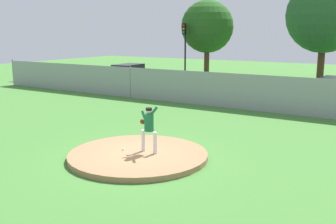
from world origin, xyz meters
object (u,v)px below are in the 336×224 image
at_px(traffic_cone_orange, 248,91).
at_px(parked_car_charcoal, 335,92).
at_px(traffic_light_near, 185,42).
at_px(baseball, 123,149).
at_px(parked_car_red, 128,75).
at_px(pitcher_youth, 149,125).

bearing_deg(traffic_cone_orange, parked_car_charcoal, -11.51).
height_order(parked_car_charcoal, traffic_light_near, traffic_light_near).
height_order(baseball, parked_car_red, parked_car_red).
relative_size(baseball, parked_car_charcoal, 0.02).
height_order(parked_car_charcoal, parked_car_red, parked_car_red).
xyz_separation_m(baseball, parked_car_red, (-11.27, 14.99, 0.58)).
xyz_separation_m(parked_car_red, traffic_light_near, (3.06, 3.82, 2.57)).
relative_size(baseball, parked_car_red, 0.02).
relative_size(parked_car_charcoal, traffic_light_near, 0.88).
bearing_deg(baseball, traffic_cone_orange, 94.54).
xyz_separation_m(parked_car_red, traffic_cone_orange, (10.06, 0.27, -0.54)).
height_order(parked_car_red, traffic_cone_orange, parked_car_red).
xyz_separation_m(parked_car_charcoal, parked_car_red, (-15.83, 0.91, 0.03)).
height_order(pitcher_youth, traffic_light_near, traffic_light_near).
distance_m(pitcher_youth, traffic_cone_orange, 15.15).
distance_m(traffic_cone_orange, traffic_light_near, 8.44).
xyz_separation_m(pitcher_youth, baseball, (-0.90, -0.28, -0.92)).
bearing_deg(parked_car_red, parked_car_charcoal, -3.28).
bearing_deg(traffic_cone_orange, baseball, -85.46).
xyz_separation_m(baseball, traffic_cone_orange, (-1.21, 15.26, 0.04)).
distance_m(parked_car_charcoal, traffic_light_near, 13.86).
bearing_deg(parked_car_red, pitcher_youth, -50.40).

